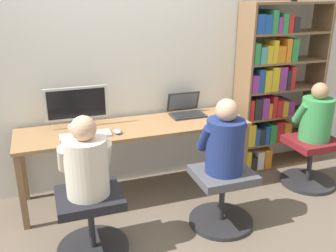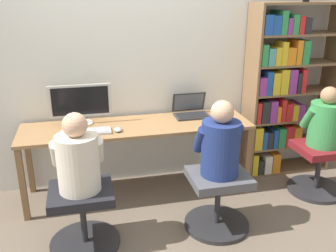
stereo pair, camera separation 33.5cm
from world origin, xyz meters
name	(u,v)px [view 1 (the left image)]	position (x,y,z in m)	size (l,w,h in m)	color
ground_plane	(145,208)	(0.00, 0.00, 0.00)	(14.00, 14.00, 0.00)	brown
wall_back	(124,57)	(0.00, 0.64, 1.30)	(10.00, 0.05, 2.60)	silver
desk	(135,133)	(0.00, 0.29, 0.64)	(2.15, 0.58, 0.71)	olive
desktop_monitor	(77,107)	(-0.50, 0.44, 0.91)	(0.57, 0.20, 0.38)	beige
laptop	(186,110)	(0.57, 0.44, 0.76)	(0.34, 0.27, 0.22)	#2D2D30
keyboard	(86,135)	(-0.47, 0.17, 0.73)	(0.44, 0.16, 0.03)	#B2B2B7
computer_mouse_by_keyboard	(118,131)	(-0.19, 0.16, 0.73)	(0.07, 0.11, 0.03)	#99999E
office_chair_left	(91,220)	(-0.55, -0.43, 0.27)	(0.55, 0.55, 0.50)	#262628
office_chair_right	(222,195)	(0.56, -0.43, 0.27)	(0.55, 0.55, 0.50)	#262628
person_at_monitor	(86,162)	(-0.55, -0.43, 0.75)	(0.38, 0.32, 0.60)	beige
person_at_laptop	(225,142)	(0.56, -0.43, 0.76)	(0.38, 0.32, 0.62)	navy
bookshelf	(271,91)	(1.55, 0.42, 0.88)	(0.95, 0.33, 1.80)	brown
office_chair_side	(310,160)	(1.73, -0.10, 0.27)	(0.55, 0.55, 0.50)	#262628
person_near_shelf	(316,116)	(1.73, -0.10, 0.74)	(0.37, 0.31, 0.58)	#388C47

